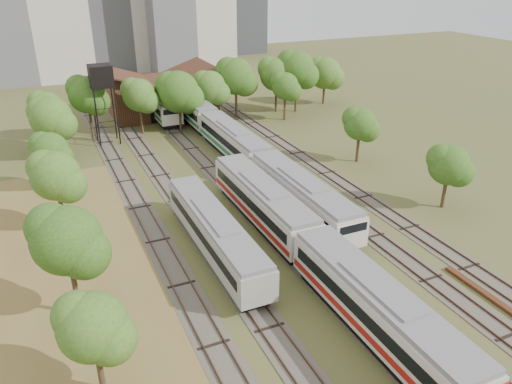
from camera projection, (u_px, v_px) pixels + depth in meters
name	position (u px, v px, depth m)	size (l,w,h in m)	color
ground	(395.00, 324.00, 34.10)	(240.00, 240.00, 0.00)	#475123
dry_grass_patch	(107.00, 326.00, 33.97)	(14.00, 60.00, 0.04)	brown
tracks	(243.00, 188.00, 54.50)	(24.60, 80.00, 0.19)	#4C473D
railcar_red_set	(310.00, 247.00, 39.32)	(3.19, 34.58, 3.95)	black
railcar_green_set	(234.00, 142.00, 62.31)	(3.15, 52.07, 3.89)	black
railcar_rear	(159.00, 104.00, 78.71)	(3.21, 16.08, 3.97)	black
old_grey_coach	(215.00, 233.00, 41.57)	(2.93, 18.00, 3.62)	black
water_tower	(101.00, 78.00, 64.74)	(3.03, 3.03, 10.49)	black
rail_pile_far	(489.00, 297.00, 36.68)	(0.53, 8.40, 0.27)	#4F2B16
maintenance_shed	(161.00, 96.00, 80.43)	(16.45, 11.55, 7.58)	#381D14
tree_band_left	(66.00, 204.00, 39.63)	(6.05, 56.45, 8.32)	#382616
tree_band_far	(223.00, 82.00, 75.27)	(49.57, 10.24, 9.86)	#382616
tree_band_right	(350.00, 118.00, 62.01)	(4.49, 37.89, 7.37)	#382616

